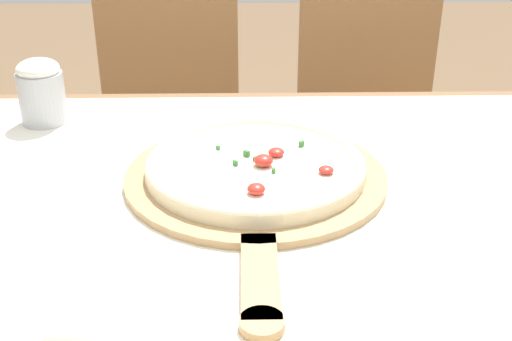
{
  "coord_description": "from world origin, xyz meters",
  "views": [
    {
      "loc": [
        -0.07,
        -0.82,
        1.21
      ],
      "look_at": [
        -0.05,
        0.03,
        0.79
      ],
      "focal_mm": 45.0,
      "sensor_mm": 36.0,
      "label": 1
    }
  ],
  "objects_px": {
    "pizza": "(256,165)",
    "chair_left": "(170,131)",
    "flour_cup": "(41,91)",
    "chair_right": "(370,130)",
    "pizza_peel": "(256,181)"
  },
  "relations": [
    {
      "from": "pizza",
      "to": "chair_right",
      "type": "distance_m",
      "value": 0.86
    },
    {
      "from": "pizza_peel",
      "to": "pizza",
      "type": "xyz_separation_m",
      "value": [
        0.0,
        0.02,
        0.02
      ]
    },
    {
      "from": "flour_cup",
      "to": "pizza_peel",
      "type": "bearing_deg",
      "value": -33.81
    },
    {
      "from": "chair_left",
      "to": "flour_cup",
      "type": "distance_m",
      "value": 0.61
    },
    {
      "from": "flour_cup",
      "to": "chair_left",
      "type": "bearing_deg",
      "value": 71.5
    },
    {
      "from": "chair_right",
      "to": "flour_cup",
      "type": "distance_m",
      "value": 0.93
    },
    {
      "from": "pizza_peel",
      "to": "pizza",
      "type": "height_order",
      "value": "pizza"
    },
    {
      "from": "chair_left",
      "to": "flour_cup",
      "type": "height_order",
      "value": "chair_left"
    },
    {
      "from": "pizza",
      "to": "chair_left",
      "type": "height_order",
      "value": "chair_left"
    },
    {
      "from": "chair_left",
      "to": "flour_cup",
      "type": "bearing_deg",
      "value": -109.49
    },
    {
      "from": "pizza_peel",
      "to": "pizza",
      "type": "bearing_deg",
      "value": 89.2
    },
    {
      "from": "pizza",
      "to": "flour_cup",
      "type": "bearing_deg",
      "value": 147.91
    },
    {
      "from": "pizza_peel",
      "to": "flour_cup",
      "type": "xyz_separation_m",
      "value": [
        -0.39,
        0.26,
        0.06
      ]
    },
    {
      "from": "chair_left",
      "to": "flour_cup",
      "type": "xyz_separation_m",
      "value": [
        -0.17,
        -0.5,
        0.3
      ]
    },
    {
      "from": "pizza_peel",
      "to": "chair_right",
      "type": "relative_size",
      "value": 0.64
    }
  ]
}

